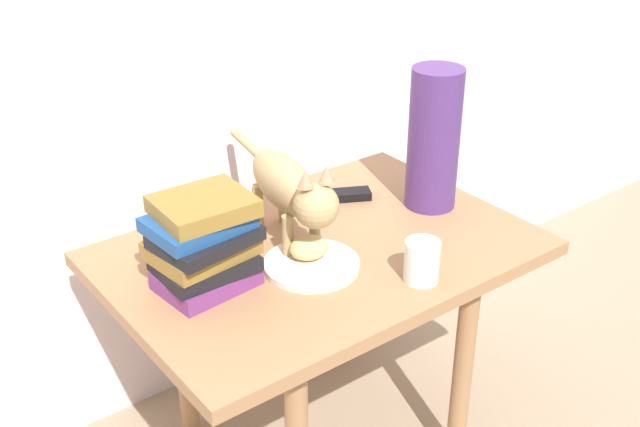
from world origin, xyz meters
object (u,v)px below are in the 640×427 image
Objects in this scene: plate at (311,265)px; book_stack at (203,243)px; candle_jar at (422,263)px; side_table at (320,276)px; green_vase at (434,139)px; cat at (290,188)px; bread_roll at (309,248)px; tv_remote at (339,195)px.

plate is 0.97× the size of book_stack.
candle_jar is (0.14, -0.17, 0.03)m from plate.
side_table is at bearing -3.74° from book_stack.
green_vase is 3.84× the size of candle_jar.
green_vase reaches higher than cat.
side_table is 10.34× the size of candle_jar.
green_vase is (0.38, 0.05, 0.12)m from bread_roll.
book_stack is (-0.22, -0.03, -0.04)m from cat.
book_stack is at bearing 178.88° from green_vase.
plate is 1.30× the size of tv_remote.
plate is at bearing -110.96° from tv_remote.
green_vase reaches higher than candle_jar.
side_table is 1.85× the size of cat.
cat is at bearing -126.09° from tv_remote.
plate is 0.16m from cat.
cat is 5.57× the size of candle_jar.
plate reaches higher than side_table.
bread_roll reaches higher than tv_remote.
side_table is 0.31m from book_stack.
plate is 2.44× the size of bread_roll.
green_vase is (0.59, -0.01, 0.07)m from book_stack.
green_vase is (0.32, 0.01, 0.23)m from side_table.
candle_jar is 0.39m from tv_remote.
green_vase is 0.36m from candle_jar.
side_table is 5.86× the size of tv_remote.
plate is 0.41× the size of cat.
bread_roll is 0.41m from green_vase.
plate is at bearing -138.87° from side_table.
tv_remote is (0.23, 0.21, 0.00)m from plate.
bread_roll is at bearing -112.39° from tv_remote.
tv_remote is at bearing 40.13° from bread_roll.
tv_remote is (0.43, 0.14, -0.08)m from book_stack.
bread_roll is at bearing 74.37° from plate.
green_vase reaches higher than side_table.
green_vase is 0.26m from tv_remote.
side_table is at bearing 35.15° from bread_roll.
book_stack is 1.34× the size of tv_remote.
cat is 0.27m from tv_remote.
tv_remote reaches higher than plate.
cat is at bearing 78.22° from plate.
book_stack is at bearing 176.26° from side_table.
side_table is 0.24m from tv_remote.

